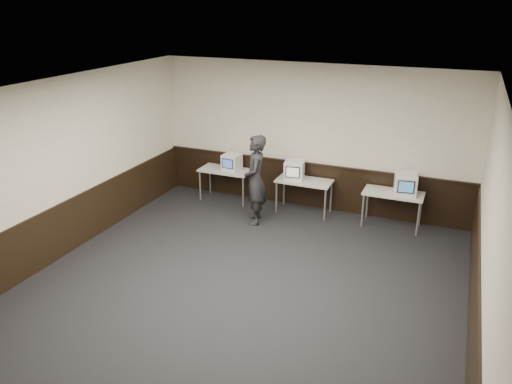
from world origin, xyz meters
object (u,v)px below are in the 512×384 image
at_px(emac_left, 232,162).
at_px(emac_right, 405,184).
at_px(desk_right, 393,196).
at_px(person, 255,180).
at_px(desk_center, 304,183).
at_px(desk_left, 226,172).
at_px(emac_center, 294,170).

distance_m(emac_left, emac_right, 3.86).
distance_m(desk_right, person, 2.84).
distance_m(emac_right, person, 3.02).
bearing_deg(desk_center, desk_left, 180.00).
relative_size(desk_right, person, 0.63).
relative_size(desk_center, emac_left, 2.82).
bearing_deg(desk_center, emac_right, -0.24).
relative_size(desk_left, person, 0.63).
bearing_deg(desk_right, emac_left, 179.61).
distance_m(desk_left, desk_right, 3.80).
height_order(desk_center, emac_center, emac_center).
distance_m(desk_center, desk_right, 1.90).
bearing_deg(desk_left, emac_center, -0.32).
xyz_separation_m(desk_left, desk_center, (1.90, 0.00, 0.00)).
distance_m(emac_left, person, 1.34).
bearing_deg(desk_left, desk_center, 0.00).
height_order(desk_left, emac_right, emac_right).
distance_m(desk_center, emac_right, 2.13).
xyz_separation_m(desk_right, emac_left, (-3.65, 0.02, 0.26)).
bearing_deg(emac_left, desk_center, 2.98).
bearing_deg(emac_right, desk_center, 170.23).
distance_m(desk_left, emac_left, 0.30).
distance_m(emac_center, emac_right, 2.35).
height_order(desk_center, person, person).
height_order(desk_right, emac_center, emac_center).
xyz_separation_m(emac_center, person, (-0.54, -0.89, -0.01)).
relative_size(emac_left, emac_right, 0.81).
relative_size(desk_left, desk_right, 1.00).
bearing_deg(person, desk_right, 88.47).
height_order(emac_left, person, person).
height_order(desk_right, emac_right, emac_right).
distance_m(desk_left, emac_right, 4.02).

